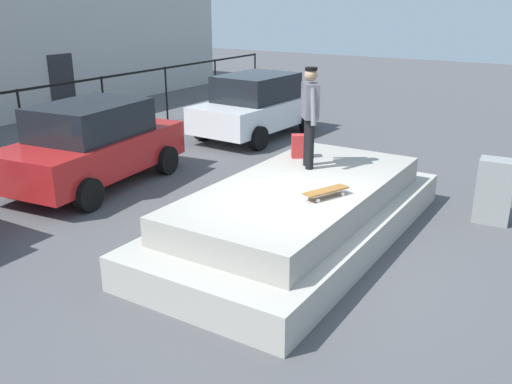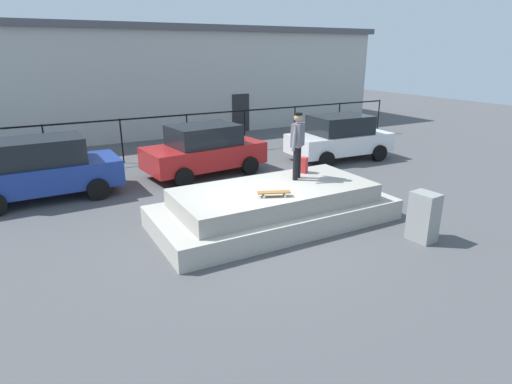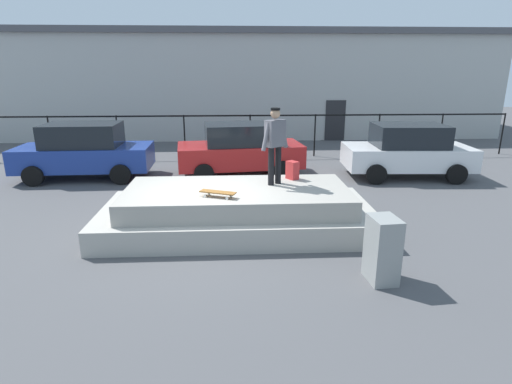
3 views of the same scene
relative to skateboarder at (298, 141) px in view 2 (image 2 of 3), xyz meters
The scene contains 11 objects.
ground_plane 2.60m from the skateboarder, 158.33° to the right, with size 60.00×60.00×0.00m, color #4C4C4F.
concrete_ledge 1.79m from the skateboarder, 160.15° to the right, with size 6.08×2.84×0.95m.
skateboarder is the anchor object (origin of this frame).
skateboard 1.83m from the skateboarder, 143.26° to the right, with size 0.79×0.48×0.12m.
backpack 1.02m from the skateboarder, 42.51° to the left, with size 0.28×0.20×0.43m, color red.
car_blue_sedan_near 7.49m from the skateboarder, 142.13° to the left, with size 4.34×2.16×1.81m.
car_red_sedan_mid 4.87m from the skateboarder, 98.70° to the left, with size 4.34×2.49×1.75m.
car_white_sedan_far 6.46m from the skateboarder, 40.32° to the left, with size 4.18×2.28×1.76m.
utility_box 3.56m from the skateboarder, 61.50° to the right, with size 0.44×0.60×1.15m, color gray.
fence_row 7.87m from the skateboarder, 101.63° to the left, with size 24.06×0.06×1.73m.
warehouse_building 15.64m from the skateboarder, 95.81° to the left, with size 29.44×8.37×5.41m.
Camera 2 is at (-4.55, -8.27, 4.19)m, focal length 29.65 mm.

